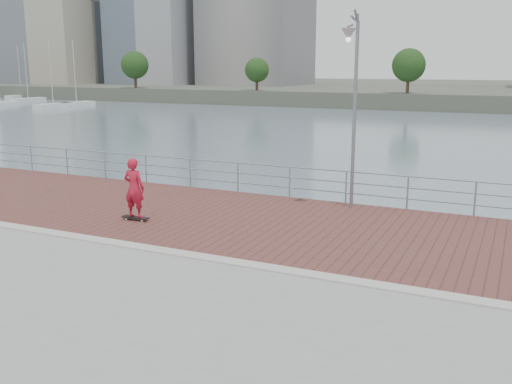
% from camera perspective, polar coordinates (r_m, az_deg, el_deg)
% --- Properties ---
extents(water, '(400.00, 400.00, 0.00)m').
position_cam_1_polar(water, '(14.55, -3.45, -14.38)').
color(water, slate).
rests_on(water, ground).
extents(brick_lane, '(40.00, 6.80, 0.02)m').
position_cam_1_polar(brick_lane, '(16.85, 2.31, -3.22)').
color(brick_lane, brown).
rests_on(brick_lane, seawall).
extents(curb, '(40.00, 0.40, 0.06)m').
position_cam_1_polar(curb, '(13.75, -3.56, -6.82)').
color(curb, '#B7B5AD').
rests_on(curb, seawall).
extents(far_shore, '(320.00, 95.00, 2.50)m').
position_cam_1_polar(far_shore, '(134.12, 22.74, 9.29)').
color(far_shore, '#4C5142').
rests_on(far_shore, ground).
extents(guardrail, '(39.06, 0.06, 1.13)m').
position_cam_1_polar(guardrail, '(19.79, 6.16, 1.12)').
color(guardrail, '#8C9EA8').
rests_on(guardrail, brick_lane).
extents(street_lamp, '(0.43, 1.26, 5.96)m').
position_cam_1_polar(street_lamp, '(18.11, 9.59, 11.26)').
color(street_lamp, gray).
rests_on(street_lamp, brick_lane).
extents(skateboard, '(0.87, 0.28, 0.10)m').
position_cam_1_polar(skateboard, '(17.58, -11.96, -2.52)').
color(skateboard, black).
rests_on(skateboard, brick_lane).
extents(skateboarder, '(0.69, 0.48, 1.81)m').
position_cam_1_polar(skateboarder, '(17.37, -12.10, 0.39)').
color(skateboarder, red).
rests_on(skateboarder, skateboard).
extents(shoreline_trees, '(109.77, 5.05, 6.73)m').
position_cam_1_polar(shoreline_trees, '(90.03, 14.41, 12.04)').
color(shoreline_trees, '#473323').
rests_on(shoreline_trees, far_shore).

